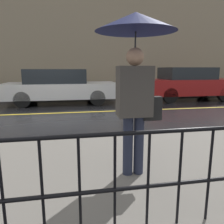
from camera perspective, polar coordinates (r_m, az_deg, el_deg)
The scene contains 8 objects.
ground_plane at distance 7.71m, azimuth -15.49°, elevation -0.33°, with size 80.00×80.00×0.00m, color black.
sidewalk_near at distance 3.28m, azimuth -22.22°, elevation -15.43°, with size 28.00×3.05×0.12m.
sidewalk_far at distance 11.74m, azimuth -13.93°, elevation 3.86°, with size 28.00×1.92×0.12m.
lane_marking at distance 7.71m, azimuth -15.49°, elevation -0.30°, with size 25.20×0.12×0.01m.
building_storefront at distance 12.88m, azimuth -14.34°, elevation 18.53°, with size 28.00×0.30×6.42m.
pedestrian at distance 2.72m, azimuth 6.20°, elevation 15.37°, with size 0.97×0.97×2.02m.
car_white at distance 9.76m, azimuth -13.44°, elevation 6.55°, with size 4.73×1.93×1.48m.
car_red at distance 11.24m, azimuth 19.33°, elevation 7.03°, with size 4.37×1.84×1.56m.
Camera 1 is at (0.67, -7.54, 1.48)m, focal length 35.00 mm.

